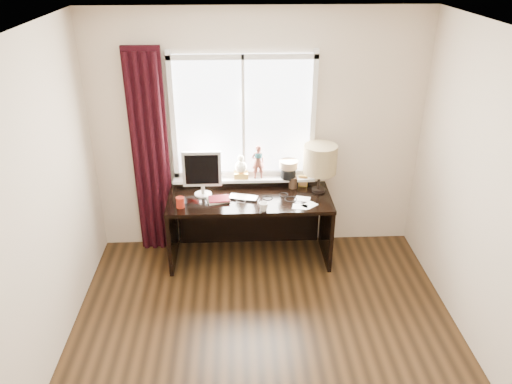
{
  "coord_description": "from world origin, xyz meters",
  "views": [
    {
      "loc": [
        -0.23,
        -2.98,
        3.13
      ],
      "look_at": [
        -0.05,
        1.25,
        1.0
      ],
      "focal_mm": 35.0,
      "sensor_mm": 36.0,
      "label": 1
    }
  ],
  "objects_px": {
    "laptop": "(244,197)",
    "monitor": "(202,171)",
    "mug": "(264,206)",
    "desk": "(249,213)",
    "red_cup": "(180,202)",
    "table_lamp": "(320,160)"
  },
  "relations": [
    {
      "from": "laptop",
      "to": "monitor",
      "type": "distance_m",
      "value": 0.51
    },
    {
      "from": "laptop",
      "to": "table_lamp",
      "type": "xyz_separation_m",
      "value": [
        0.8,
        0.14,
        0.35
      ]
    },
    {
      "from": "mug",
      "to": "table_lamp",
      "type": "relative_size",
      "value": 0.18
    },
    {
      "from": "laptop",
      "to": "mug",
      "type": "xyz_separation_m",
      "value": [
        0.19,
        -0.27,
        0.03
      ]
    },
    {
      "from": "laptop",
      "to": "desk",
      "type": "xyz_separation_m",
      "value": [
        0.06,
        0.12,
        -0.26
      ]
    },
    {
      "from": "laptop",
      "to": "red_cup",
      "type": "height_order",
      "value": "red_cup"
    },
    {
      "from": "laptop",
      "to": "mug",
      "type": "bearing_deg",
      "value": -38.83
    },
    {
      "from": "laptop",
      "to": "red_cup",
      "type": "relative_size",
      "value": 2.71
    },
    {
      "from": "mug",
      "to": "desk",
      "type": "height_order",
      "value": "mug"
    },
    {
      "from": "laptop",
      "to": "mug",
      "type": "height_order",
      "value": "mug"
    },
    {
      "from": "monitor",
      "to": "desk",
      "type": "bearing_deg",
      "value": 2.77
    },
    {
      "from": "mug",
      "to": "desk",
      "type": "relative_size",
      "value": 0.05
    },
    {
      "from": "red_cup",
      "to": "desk",
      "type": "bearing_deg",
      "value": 22.21
    },
    {
      "from": "laptop",
      "to": "table_lamp",
      "type": "height_order",
      "value": "table_lamp"
    },
    {
      "from": "red_cup",
      "to": "monitor",
      "type": "relative_size",
      "value": 0.22
    },
    {
      "from": "laptop",
      "to": "mug",
      "type": "relative_size",
      "value": 3.17
    },
    {
      "from": "laptop",
      "to": "monitor",
      "type": "height_order",
      "value": "monitor"
    },
    {
      "from": "mug",
      "to": "red_cup",
      "type": "relative_size",
      "value": 0.86
    },
    {
      "from": "mug",
      "to": "monitor",
      "type": "relative_size",
      "value": 0.19
    },
    {
      "from": "red_cup",
      "to": "table_lamp",
      "type": "xyz_separation_m",
      "value": [
        1.43,
        0.3,
        0.31
      ]
    },
    {
      "from": "mug",
      "to": "red_cup",
      "type": "distance_m",
      "value": 0.83
    },
    {
      "from": "laptop",
      "to": "table_lamp",
      "type": "bearing_deg",
      "value": 25.15
    }
  ]
}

